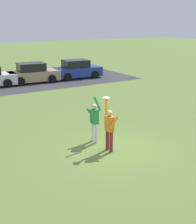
{
  "coord_description": "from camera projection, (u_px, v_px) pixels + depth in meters",
  "views": [
    {
      "loc": [
        -6.42,
        -9.31,
        4.93
      ],
      "look_at": [
        -0.22,
        0.78,
        1.38
      ],
      "focal_mm": 49.52,
      "sensor_mm": 36.0,
      "label": 1
    }
  ],
  "objects": [
    {
      "name": "parked_car_blue",
      "position": [
        77.0,
        70.0,
        26.96
      ],
      "size": [
        4.24,
        2.32,
        1.59
      ],
      "rotation": [
        0.0,
        0.0,
        -0.09
      ],
      "color": "#233893",
      "rests_on": "ground_plane"
    },
    {
      "name": "person_defender",
      "position": [
        94.0,
        120.0,
        12.7
      ],
      "size": [
        0.49,
        0.55,
        2.04
      ],
      "rotation": [
        0.0,
        0.0,
        4.73
      ],
      "color": "silver",
      "rests_on": "ground_plane"
    },
    {
      "name": "frisbee_disc",
      "position": [
        106.0,
        98.0,
        11.68
      ],
      "size": [
        0.27,
        0.27,
        0.02
      ],
      "primitive_type": "cylinder",
      "color": "white",
      "rests_on": "person_catcher"
    },
    {
      "name": "person_catcher",
      "position": [
        109.0,
        127.0,
        11.81
      ],
      "size": [
        0.49,
        0.54,
        2.08
      ],
      "rotation": [
        0.0,
        0.0,
        1.59
      ],
      "color": "maroon",
      "rests_on": "ground_plane"
    },
    {
      "name": "parked_car_tan",
      "position": [
        33.0,
        73.0,
        25.07
      ],
      "size": [
        4.24,
        2.32,
        1.59
      ],
      "rotation": [
        0.0,
        0.0,
        -0.09
      ],
      "color": "tan",
      "rests_on": "ground_plane"
    },
    {
      "name": "ground_plane",
      "position": [
        113.0,
        149.0,
        12.24
      ],
      "size": [
        120.0,
        120.0,
        0.0
      ],
      "primitive_type": "plane",
      "color": "olive"
    }
  ]
}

